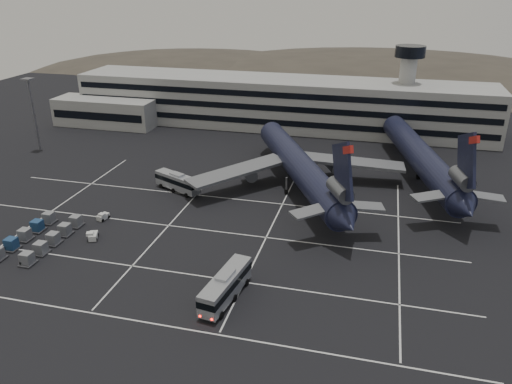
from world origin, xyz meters
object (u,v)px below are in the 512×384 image
uld_cluster (39,237)px  bus_far (177,181)px  trijet_main (300,167)px  bus_near (226,285)px  tug_a (103,217)px

uld_cluster → bus_far: bearing=61.3°
trijet_main → uld_cluster: size_ratio=3.44×
trijet_main → bus_near: trijet_main is taller
trijet_main → uld_cluster: trijet_main is taller
bus_near → bus_far: size_ratio=1.09×
bus_near → bus_far: (-21.04, 33.57, -0.14)m
tug_a → uld_cluster: uld_cluster is taller
bus_far → uld_cluster: bearing=176.4°
tug_a → uld_cluster: 11.78m
tug_a → trijet_main: bearing=47.0°
trijet_main → uld_cluster: 50.69m
bus_near → tug_a: bus_near is taller
trijet_main → tug_a: trijet_main is taller
bus_near → uld_cluster: (-35.24, 7.61, -1.28)m
trijet_main → bus_far: bearing=168.9°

